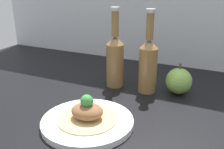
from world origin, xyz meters
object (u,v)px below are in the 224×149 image
(cider_bottle_left, at_px, (115,58))
(apple, at_px, (179,81))
(plate, at_px, (88,121))
(plated_food, at_px, (87,112))
(cider_bottle_right, at_px, (148,63))

(cider_bottle_left, relative_size, apple, 2.66)
(plate, bearing_deg, apple, 59.96)
(plated_food, relative_size, cider_bottle_left, 0.58)
(plated_food, xyz_separation_m, cider_bottle_right, (0.08, 0.28, 0.07))
(plated_food, distance_m, apple, 0.36)
(plated_food, xyz_separation_m, cider_bottle_left, (-0.05, 0.28, 0.07))
(plated_food, xyz_separation_m, apple, (0.18, 0.31, 0.01))
(cider_bottle_right, bearing_deg, apple, 16.04)
(cider_bottle_left, xyz_separation_m, cider_bottle_right, (0.12, 0.00, 0.00))
(cider_bottle_left, bearing_deg, apple, 7.44)
(plate, distance_m, apple, 0.36)
(cider_bottle_left, height_order, cider_bottle_right, same)
(plate, height_order, cider_bottle_right, cider_bottle_right)
(plated_food, bearing_deg, plate, 180.00)
(cider_bottle_right, relative_size, apple, 2.66)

